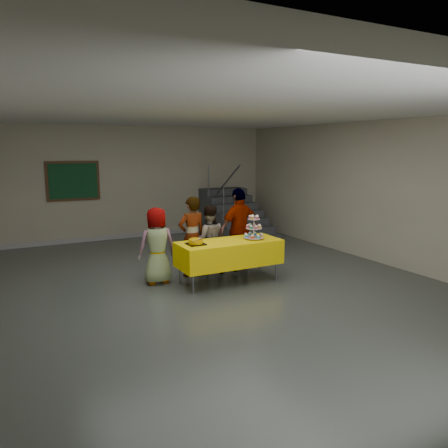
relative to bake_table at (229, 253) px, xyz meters
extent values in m
plane|color=#4C514C|center=(-0.49, -0.18, -0.56)|extent=(10.00, 10.00, 0.00)
cube|color=#AAA289|center=(-0.49, 4.82, 0.94)|extent=(8.00, 0.04, 3.00)
cube|color=#AAA289|center=(3.51, -0.18, 0.94)|extent=(0.04, 10.00, 3.00)
cube|color=silver|center=(-0.49, -0.18, 2.44)|extent=(8.00, 10.00, 0.04)
cube|color=#999999|center=(-0.49, 4.80, -0.50)|extent=(7.90, 0.03, 0.12)
cylinder|color=#595960|center=(-0.84, -0.29, -0.19)|extent=(0.04, 0.04, 0.73)
cylinder|color=#595960|center=(0.84, -0.29, -0.19)|extent=(0.04, 0.04, 0.73)
cylinder|color=#595960|center=(-0.84, 0.29, -0.19)|extent=(0.04, 0.04, 0.73)
cylinder|color=#595960|center=(0.84, 0.29, -0.19)|extent=(0.04, 0.04, 0.73)
cube|color=#595960|center=(0.00, 0.00, 0.18)|extent=(1.80, 0.70, 0.02)
cube|color=yellow|center=(0.00, 0.00, -0.01)|extent=(1.88, 0.78, 0.44)
cylinder|color=silver|center=(0.49, -0.04, 0.22)|extent=(0.18, 0.18, 0.01)
cylinder|color=silver|center=(0.49, -0.04, 0.42)|extent=(0.02, 0.02, 0.42)
cylinder|color=silver|center=(0.49, -0.04, 0.24)|extent=(0.38, 0.38, 0.01)
cylinder|color=silver|center=(0.49, -0.04, 0.41)|extent=(0.30, 0.30, 0.01)
cylinder|color=silver|center=(0.49, -0.04, 0.58)|extent=(0.22, 0.22, 0.01)
cube|color=black|center=(-0.65, 0.01, 0.22)|extent=(0.30, 0.30, 0.02)
cylinder|color=#E6A400|center=(-0.65, 0.01, 0.27)|extent=(0.25, 0.25, 0.07)
ellipsoid|color=#E6A400|center=(-0.65, 0.01, 0.30)|extent=(0.25, 0.25, 0.05)
ellipsoid|color=white|center=(-0.61, -0.02, 0.32)|extent=(0.08, 0.08, 0.02)
cube|color=silver|center=(-0.67, -0.12, 0.32)|extent=(0.30, 0.16, 0.04)
imported|color=slate|center=(-1.17, 0.56, 0.14)|extent=(0.68, 0.45, 1.39)
imported|color=slate|center=(-0.43, 0.70, 0.21)|extent=(0.58, 0.40, 1.53)
imported|color=slate|center=(-0.07, 0.71, 0.11)|extent=(0.78, 0.69, 1.33)
imported|color=slate|center=(0.57, 0.63, 0.27)|extent=(1.02, 0.55, 1.65)
cube|color=#424447|center=(2.21, 2.57, -0.47)|extent=(1.30, 0.30, 0.18)
cube|color=#424447|center=(2.21, 2.87, -0.38)|extent=(1.30, 0.30, 0.36)
cube|color=#424447|center=(2.21, 3.17, -0.29)|extent=(1.30, 0.30, 0.54)
cube|color=#424447|center=(2.21, 3.47, -0.20)|extent=(1.30, 0.30, 0.72)
cube|color=#424447|center=(2.21, 3.77, -0.11)|extent=(1.30, 0.30, 0.90)
cube|color=#424447|center=(2.21, 4.07, -0.02)|extent=(1.30, 0.30, 1.08)
cube|color=#424447|center=(2.21, 4.37, 0.07)|extent=(1.30, 0.30, 1.26)
cube|color=#424447|center=(2.21, 4.67, 0.07)|extent=(1.30, 0.30, 1.26)
cylinder|color=#595960|center=(1.61, 2.52, -0.11)|extent=(0.04, 0.04, 0.90)
cylinder|color=#595960|center=(1.61, 3.32, 0.43)|extent=(0.04, 0.04, 0.90)
cylinder|color=#595960|center=(1.61, 4.22, 0.97)|extent=(0.04, 0.04, 0.90)
cylinder|color=#595960|center=(1.61, 3.37, 0.88)|extent=(0.04, 1.85, 1.20)
cube|color=#472B16|center=(-1.92, 4.79, 1.04)|extent=(1.30, 0.04, 1.00)
cube|color=#164725|center=(-1.92, 4.77, 1.04)|extent=(1.18, 0.02, 0.88)
camera|label=1|loc=(-3.63, -6.78, 1.87)|focal=35.00mm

